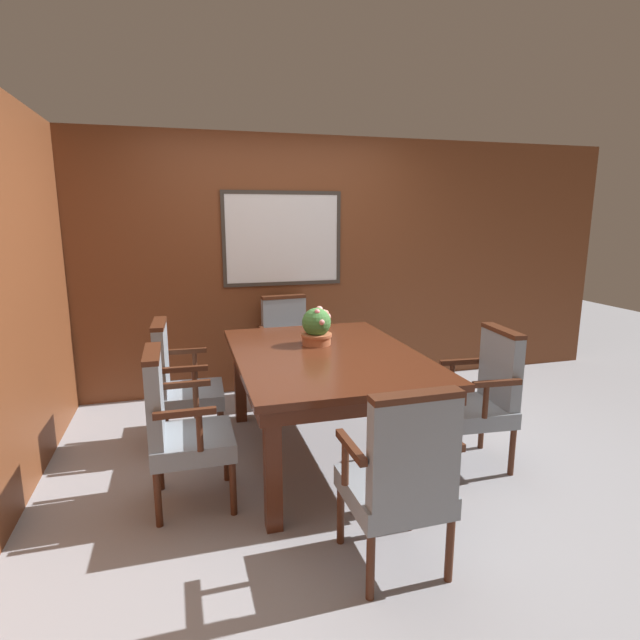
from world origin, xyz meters
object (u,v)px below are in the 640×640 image
Objects in this scene: chair_right_near at (482,394)px; chair_left_near at (178,425)px; chair_left_far at (179,381)px; potted_plant at (317,327)px; chair_head_far at (288,344)px; chair_head_near at (401,476)px; dining_table at (326,365)px.

chair_right_near is 2.01m from chair_left_near.
potted_plant is at bearing -99.35° from chair_left_far.
chair_right_near is 1.95m from chair_head_far.
chair_head_near is at bearing -89.79° from potted_plant.
dining_table is 1.83× the size of chair_head_near.
chair_right_near is 3.43× the size of potted_plant.
chair_left_far and chair_head_near have the same top height.
chair_left_near is 1.35m from chair_head_near.
chair_head_far is at bearing -90.82° from chair_head_near.
chair_left_near is at bearing -126.48° from chair_head_far.
chair_head_far is 1.92m from chair_left_near.
chair_left_far reaches higher than dining_table.
chair_right_near is (2.00, -0.83, 0.00)m from chair_left_far.
chair_head_near is (0.01, -2.53, 0.00)m from chair_head_far.
chair_left_far is 1.00× the size of chair_head_near.
chair_head_near reaches higher than dining_table.
chair_left_far is at bearing -145.19° from chair_head_far.
chair_left_near is (-2.01, 0.02, 0.00)m from chair_right_near.
chair_left_far is at bearing -0.91° from chair_left_near.
chair_head_far is 1.00× the size of chair_head_near.
chair_left_far is 1.00× the size of chair_right_near.
chair_right_near is at bearing -110.83° from chair_left_far.
chair_head_near is (0.00, -1.27, -0.17)m from dining_table.
dining_table is at bearing -89.49° from potted_plant.
chair_right_near is (1.00, -0.41, -0.17)m from dining_table.
chair_head_far is (-0.01, 1.26, -0.17)m from dining_table.
chair_left_near is 3.43× the size of potted_plant.
dining_table is 1.28m from chair_head_near.
chair_head_near is (-1.00, -0.86, 0.00)m from chair_right_near.
chair_head_far is (0.99, 0.83, 0.00)m from chair_left_far.
dining_table is 1.09m from chair_right_near.
chair_head_far and chair_head_near have the same top height.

